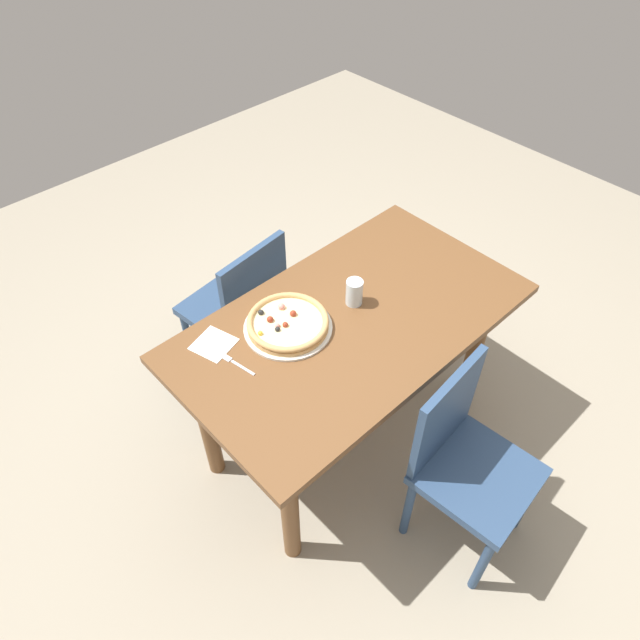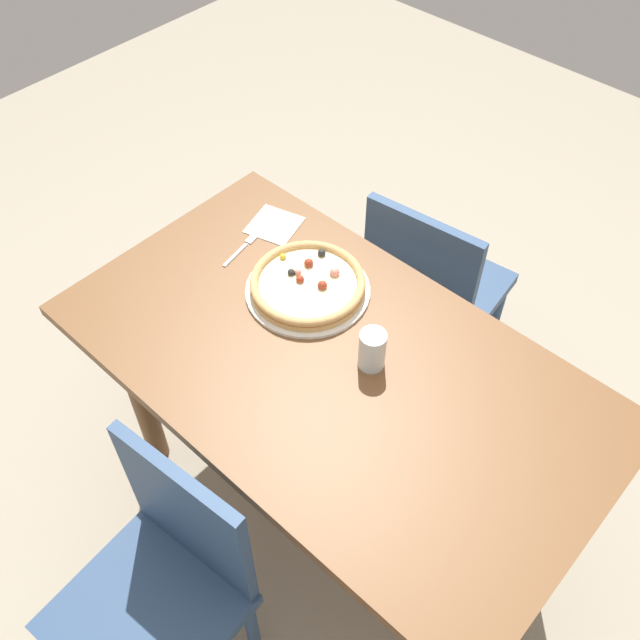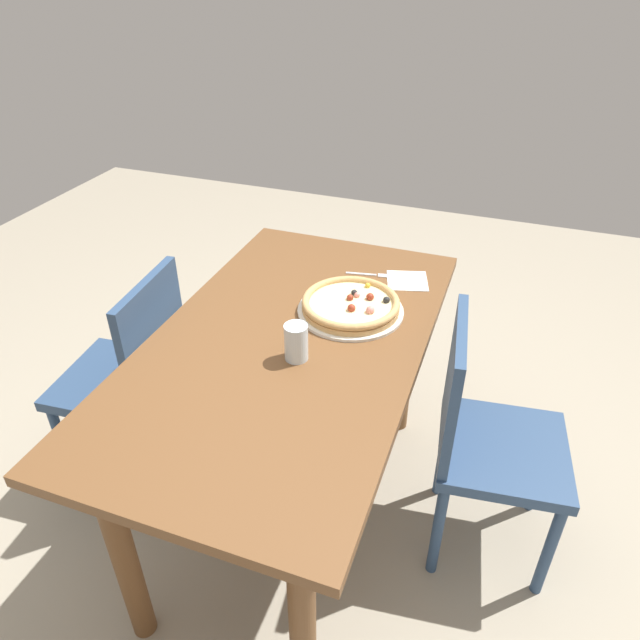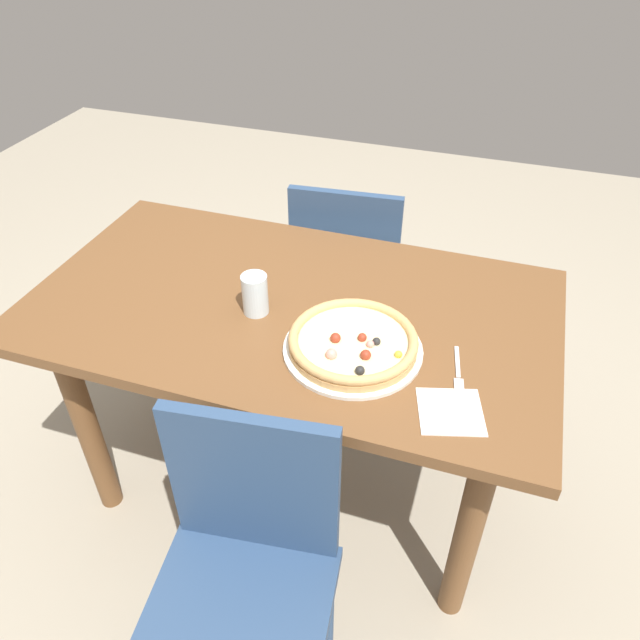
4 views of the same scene
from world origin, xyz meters
TOP-DOWN VIEW (x-y plane):
  - ground_plane at (0.00, 0.00)m, footprint 6.00×6.00m
  - dining_table at (0.00, 0.00)m, footprint 1.42×0.80m
  - chair_near at (0.00, -0.61)m, footprint 0.43×0.43m
  - chair_far at (-0.11, 0.61)m, footprint 0.45×0.45m
  - plate at (-0.21, 0.13)m, footprint 0.34×0.34m
  - pizza at (-0.21, 0.13)m, footprint 0.32×0.32m
  - fork at (-0.47, 0.14)m, footprint 0.05×0.17m
  - drinking_glass at (0.07, 0.06)m, footprint 0.07×0.07m
  - napkin at (-0.47, 0.26)m, footprint 0.17×0.17m

SIDE VIEW (x-z plane):
  - ground_plane at x=0.00m, z-range 0.00..0.00m
  - chair_near at x=0.00m, z-range 0.04..0.92m
  - chair_far at x=-0.11m, z-range 0.04..0.92m
  - dining_table at x=0.00m, z-range 0.26..1.04m
  - napkin at x=-0.47m, z-range 0.78..0.78m
  - fork at x=-0.47m, z-range 0.78..0.78m
  - plate at x=-0.21m, z-range 0.78..0.79m
  - pizza at x=-0.21m, z-range 0.79..0.83m
  - drinking_glass at x=0.07m, z-range 0.78..0.89m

